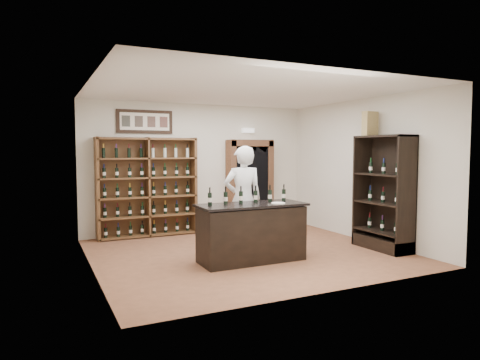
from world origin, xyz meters
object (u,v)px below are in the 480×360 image
side_cabinet (384,210)px  wine_crate (370,124)px  tasting_counter (252,233)px  wine_shelf (147,187)px  counter_bottle_0 (210,199)px  shopkeeper (243,200)px

side_cabinet → wine_crate: bearing=94.6°
tasting_counter → wine_crate: bearing=2.1°
wine_shelf → counter_bottle_0: 2.83m
wine_crate → counter_bottle_0: bearing=170.8°
tasting_counter → wine_shelf: bearing=110.6°
counter_bottle_0 → wine_crate: 3.66m
counter_bottle_0 → wine_shelf: bearing=97.7°
wine_shelf → counter_bottle_0: wine_shelf is taller
tasting_counter → side_cabinet: (2.72, -0.30, 0.26)m
tasting_counter → wine_crate: wine_crate is taller
wine_shelf → wine_crate: size_ratio=4.57×
tasting_counter → counter_bottle_0: counter_bottle_0 is taller
tasting_counter → shopkeeper: (0.15, 0.64, 0.50)m
tasting_counter → side_cabinet: side_cabinet is taller
counter_bottle_0 → side_cabinet: side_cabinet is taller
tasting_counter → counter_bottle_0: size_ratio=6.27×
shopkeeper → wine_crate: 2.98m
wine_shelf → side_cabinet: size_ratio=1.00×
wine_shelf → tasting_counter: (1.10, -2.93, -0.61)m
counter_bottle_0 → shopkeeper: 1.01m
wine_shelf → tasting_counter: wine_shelf is taller
counter_bottle_0 → side_cabinet: size_ratio=0.14×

